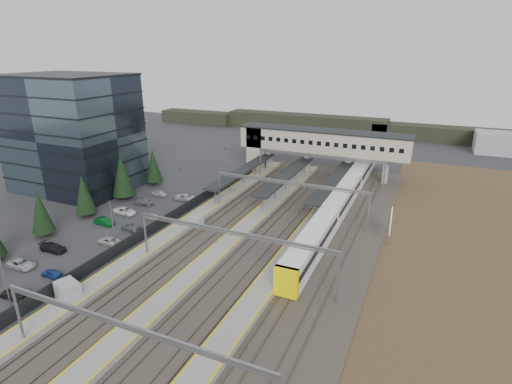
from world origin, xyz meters
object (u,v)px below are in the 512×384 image
at_px(office_building, 73,133).
at_px(relay_cabin_far, 196,222).
at_px(train, 343,198).
at_px(footbridge, 311,143).
at_px(relay_cabin_near, 68,291).
at_px(billboard, 391,222).

distance_m(office_building, relay_cabin_far, 37.25).
bearing_deg(train, footbridge, 122.28).
distance_m(office_building, relay_cabin_near, 46.69).
bearing_deg(relay_cabin_near, footbridge, 79.23).
xyz_separation_m(train, billboard, (9.75, -9.75, 0.89)).
height_order(office_building, relay_cabin_near, office_building).
relative_size(office_building, footbridge, 0.60).
xyz_separation_m(office_building, train, (56.00, 10.53, -9.97)).
bearing_deg(office_building, relay_cabin_far, -12.48).
height_order(office_building, train, office_building).
bearing_deg(footbridge, relay_cabin_far, -103.47).
xyz_separation_m(office_building, relay_cabin_far, (34.68, -7.68, -11.21)).
distance_m(office_building, billboard, 66.37).
relative_size(relay_cabin_near, train, 0.05).
relative_size(relay_cabin_near, footbridge, 0.09).
bearing_deg(billboard, footbridge, 127.03).
distance_m(relay_cabin_near, footbridge, 63.80).
distance_m(office_building, train, 57.85).
xyz_separation_m(relay_cabin_near, billboard, (33.89, 33.10, 1.88)).
height_order(relay_cabin_near, footbridge, footbridge).
bearing_deg(relay_cabin_far, relay_cabin_near, -96.54).
xyz_separation_m(relay_cabin_far, footbridge, (9.02, 37.67, 6.95)).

